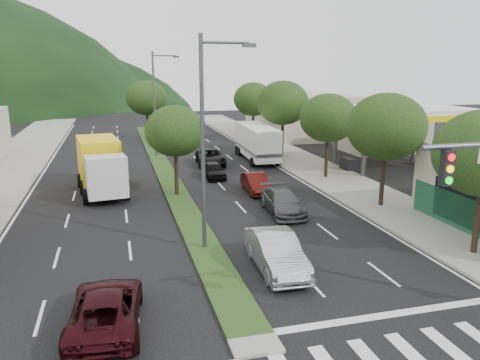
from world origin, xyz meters
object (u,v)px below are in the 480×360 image
object	(u,v)px
car_queue_a	(214,170)
car_queue_b	(282,202)
tree_r_e	(253,99)
car_queue_c	(256,183)
sedan_silver	(276,252)
tree_r_c	(328,118)
streetlight_near	(207,134)
tree_med_near	(175,131)
streetlight_mid	(156,99)
tree_r_b	(386,127)
suv_maroon	(106,308)
tree_r_d	(283,103)
motorhome	(257,142)
tree_med_far	(146,98)
car_queue_d	(210,157)
box_truck	(101,168)

from	to	relation	value
car_queue_a	car_queue_b	xyz separation A→B (m)	(2.12, -10.00, 0.07)
tree_r_e	car_queue_c	world-z (taller)	tree_r_e
tree_r_e	sedan_silver	size ratio (longest dim) A/B	1.37
car_queue_b	tree_r_c	bearing A→B (deg)	53.72
streetlight_near	car_queue_c	world-z (taller)	streetlight_near
tree_med_near	car_queue_a	bearing A→B (deg)	51.83
streetlight_mid	tree_r_b	bearing A→B (deg)	-60.68
streetlight_near	suv_maroon	xyz separation A→B (m)	(-4.71, -6.00, -4.90)
suv_maroon	streetlight_mid	bearing A→B (deg)	-93.60
tree_r_c	streetlight_mid	bearing A→B (deg)	132.22
tree_med_near	sedan_silver	size ratio (longest dim) A/B	1.23
streetlight_mid	car_queue_c	bearing A→B (deg)	-71.35
tree_r_c	tree_med_near	bearing A→B (deg)	-170.54
tree_r_d	tree_r_e	size ratio (longest dim) A/B	1.07
tree_r_e	motorhome	distance (m)	12.09
tree_med_far	tree_r_c	bearing A→B (deg)	-63.43
tree_r_e	car_queue_d	xyz separation A→B (m)	(-7.73, -12.55, -4.19)
tree_r_b	tree_med_far	world-z (taller)	tree_r_b
car_queue_d	motorhome	world-z (taller)	motorhome
streetlight_near	sedan_silver	world-z (taller)	streetlight_near
tree_r_e	suv_maroon	xyz separation A→B (m)	(-16.50, -38.00, -4.20)
streetlight_mid	car_queue_a	distance (m)	12.11
car_queue_c	car_queue_d	size ratio (longest dim) A/B	0.79
streetlight_near	suv_maroon	size ratio (longest dim) A/B	2.02
streetlight_near	car_queue_c	xyz separation A→B (m)	(5.25, 9.45, -4.92)
car_queue_a	car_queue_b	size ratio (longest dim) A/B	0.77
tree_r_c	tree_med_near	distance (m)	12.17
tree_r_c	tree_med_far	size ratio (longest dim) A/B	0.93
tree_r_b	streetlight_mid	world-z (taller)	streetlight_mid
tree_r_e	car_queue_b	bearing A→B (deg)	-103.05
tree_r_d	box_truck	xyz separation A→B (m)	(-16.96, -9.63, -3.44)
car_queue_c	car_queue_d	world-z (taller)	car_queue_d
tree_r_e	sedan_silver	xyz separation A→B (m)	(-9.46, -35.15, -4.09)
sedan_silver	box_truck	world-z (taller)	box_truck
streetlight_near	suv_maroon	bearing A→B (deg)	-128.13
tree_med_near	streetlight_near	xyz separation A→B (m)	(0.21, -10.00, 1.16)
sedan_silver	suv_maroon	bearing A→B (deg)	-155.93
car_queue_d	car_queue_b	bearing A→B (deg)	-80.19
motorhome	car_queue_b	bearing A→B (deg)	-99.16
tree_med_far	car_queue_c	distance (m)	27.45
box_truck	motorhome	distance (m)	16.27
tree_r_c	car_queue_a	world-z (taller)	tree_r_c
tree_med_near	streetlight_near	world-z (taller)	streetlight_near
streetlight_near	tree_med_far	bearing A→B (deg)	90.33
suv_maroon	car_queue_d	distance (m)	26.92
tree_r_b	tree_r_c	distance (m)	8.01
tree_med_far	car_queue_b	world-z (taller)	tree_med_far
tree_r_b	car_queue_a	world-z (taller)	tree_r_b
suv_maroon	motorhome	world-z (taller)	motorhome
car_queue_b	sedan_silver	bearing A→B (deg)	-108.10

